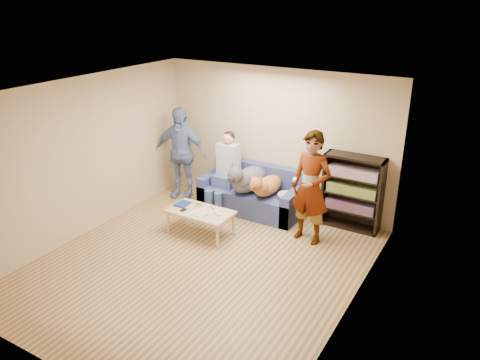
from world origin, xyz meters
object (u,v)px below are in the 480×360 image
Objects in this scene: camera_silver at (198,205)px; bookshelf at (353,191)px; person_standing_left at (180,153)px; dog_gray at (247,179)px; dog_tan at (266,186)px; sofa at (253,195)px; person_standing_right at (311,188)px; notebook_blue at (183,204)px; person_seated at (226,168)px; coffee_table at (200,213)px.

bookshelf reaches higher than camera_silver.
person_standing_left reaches higher than bookshelf.
dog_gray is (1.49, -0.01, -0.24)m from person_standing_left.
sofa is at bearing 153.93° from dog_tan.
person_standing_right is at bearing -119.22° from bookshelf.
sofa is at bearing -172.60° from bookshelf.
person_standing_right is 1.11m from dog_tan.
person_standing_right reaches higher than bookshelf.
person_standing_left is 6.96× the size of notebook_blue.
bookshelf reaches higher than notebook_blue.
dog_gray is (0.39, 0.98, 0.22)m from camera_silver.
sofa is 0.43m from dog_gray.
person_seated is (1.00, 0.04, -0.13)m from person_standing_left.
sofa is (1.52, 0.17, -0.62)m from person_standing_left.
sofa is 1.86m from bookshelf.
person_standing_right reaches higher than coffee_table.
person_standing_left is 1.51m from dog_gray.
dog_gray is at bearing 68.46° from camera_silver.
coffee_table is at bearing -45.00° from camera_silver.
notebook_blue reaches higher than coffee_table.
person_standing_right is at bearing -21.26° from dog_tan.
person_standing_left is at bearing 127.62° from notebook_blue.
dog_gray is at bearing -167.27° from bookshelf.
dog_tan is at bearing 59.33° from coffee_table.
coffee_table is at bearing -144.12° from bookshelf.
person_seated is 1.15× the size of dog_gray.
dog_gray is 1.12× the size of dog_tan.
sofa is 0.72m from person_seated.
dog_gray is (0.48, -0.05, -0.11)m from person_seated.
sofa reaches higher than camera_silver.
camera_silver is 0.07× the size of person_seated.
dog_gray is (0.67, 1.05, 0.24)m from notebook_blue.
person_standing_right is 7.11× the size of notebook_blue.
sofa is 1.73× the size of coffee_table.
dog_tan is (1.88, -0.01, -0.29)m from person_standing_left.
bookshelf is at bearing 8.87° from person_seated.
camera_silver is 2.63m from bookshelf.
sofa is 1.49× the size of dog_gray.
person_seated reaches higher than dog_tan.
sofa is at bearing -5.81° from person_standing_left.
person_standing_left is 16.46× the size of camera_silver.
notebook_blue is 0.20× the size of dog_gray.
person_standing_right is 1.62× the size of dog_tan.
person_seated is (0.18, 1.10, 0.34)m from notebook_blue.
sofa is 1.29× the size of person_seated.
sofa reaches higher than coffee_table.
sofa is at bearing 70.36° from camera_silver.
camera_silver is 0.10× the size of dog_tan.
person_seated is at bearing 173.83° from dog_gray.
person_standing_left is 1.65m from sofa.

